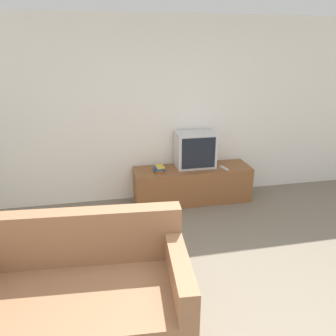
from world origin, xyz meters
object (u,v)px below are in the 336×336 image
(television, at_px, (195,150))
(couch, at_px, (73,301))
(remote_on_stand, at_px, (224,168))
(book_stack, at_px, (159,169))
(tv_stand, at_px, (192,184))

(television, xyz_separation_m, couch, (-1.63, -2.23, -0.47))
(remote_on_stand, bearing_deg, couch, -134.77)
(book_stack, bearing_deg, remote_on_stand, -5.15)
(tv_stand, xyz_separation_m, book_stack, (-0.50, -0.05, 0.30))
(tv_stand, xyz_separation_m, couch, (-1.58, -2.16, 0.04))
(television, height_order, book_stack, television)
(couch, distance_m, remote_on_stand, 2.87)
(tv_stand, height_order, book_stack, book_stack)
(couch, bearing_deg, book_stack, 67.51)
(tv_stand, distance_m, book_stack, 0.59)
(tv_stand, bearing_deg, couch, -126.20)
(couch, relative_size, book_stack, 10.11)
(tv_stand, bearing_deg, book_stack, -174.72)
(tv_stand, relative_size, book_stack, 9.26)
(television, distance_m, remote_on_stand, 0.50)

